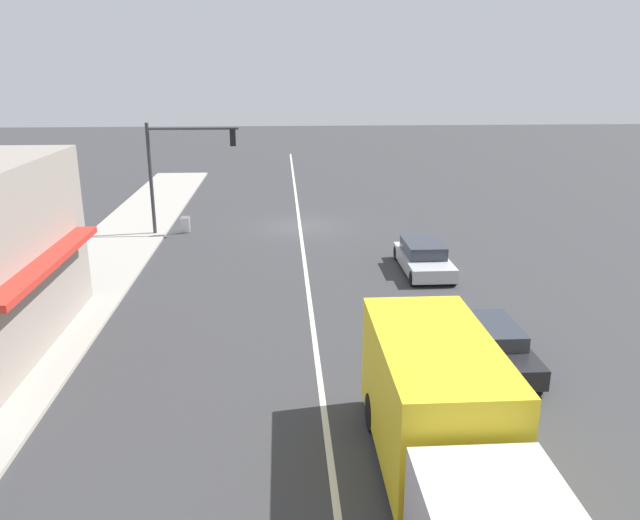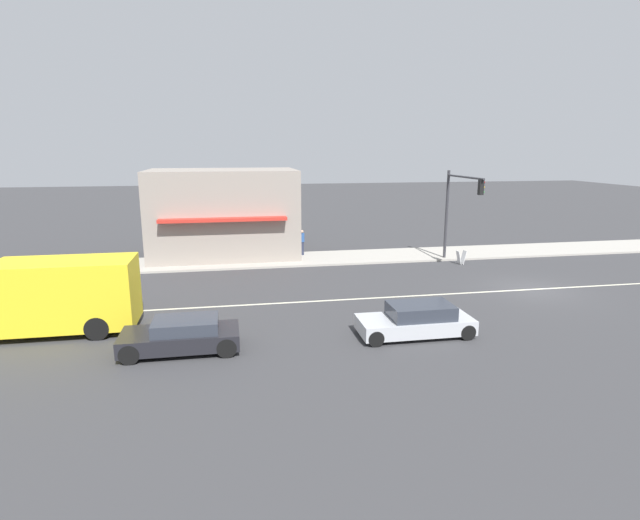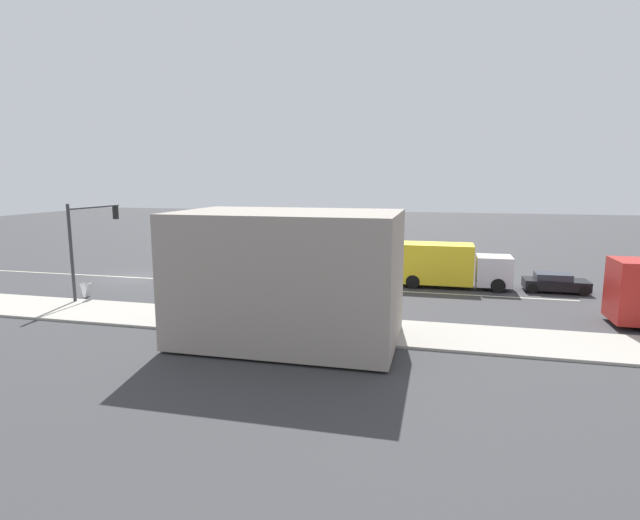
% 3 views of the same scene
% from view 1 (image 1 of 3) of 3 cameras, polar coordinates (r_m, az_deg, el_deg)
% --- Properties ---
extents(ground_plane, '(160.00, 160.00, 0.00)m').
position_cam_1_polar(ground_plane, '(17.36, 0.05, -11.38)').
color(ground_plane, '#38383A').
extents(lane_marking_center, '(0.16, 60.00, 0.01)m').
position_cam_1_polar(lane_marking_center, '(34.25, -1.86, 3.14)').
color(lane_marking_center, beige).
rests_on(lane_marking_center, ground).
extents(traffic_signal_main, '(4.59, 0.34, 5.60)m').
position_cam_1_polar(traffic_signal_main, '(32.47, -12.84, 8.95)').
color(traffic_signal_main, '#333338').
rests_on(traffic_signal_main, sidewalk_right).
extents(pedestrian, '(0.34, 0.34, 1.68)m').
position_cam_1_polar(pedestrian, '(25.54, -24.17, -0.98)').
color(pedestrian, '#282D42').
rests_on(pedestrian, sidewalk_right).
extents(warning_aframe_sign, '(0.45, 0.53, 0.84)m').
position_cam_1_polar(warning_aframe_sign, '(33.51, -12.20, 3.18)').
color(warning_aframe_sign, silver).
rests_on(warning_aframe_sign, ground).
extents(delivery_truck, '(2.44, 7.50, 2.87)m').
position_cam_1_polar(delivery_truck, '(13.20, 11.20, -14.32)').
color(delivery_truck, silver).
rests_on(delivery_truck, ground).
extents(sedan_dark, '(1.86, 4.10, 1.20)m').
position_cam_1_polar(sedan_dark, '(18.94, 15.26, -7.48)').
color(sedan_dark, black).
rests_on(sedan_dark, ground).
extents(sedan_silver, '(1.84, 4.36, 1.24)m').
position_cam_1_polar(sedan_silver, '(26.82, 9.43, 0.23)').
color(sedan_silver, '#B7BABF').
rests_on(sedan_silver, ground).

